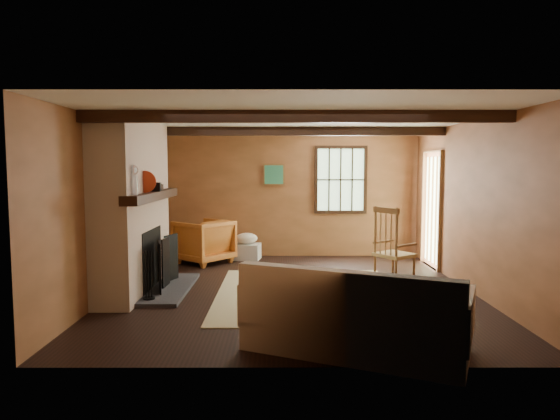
{
  "coord_description": "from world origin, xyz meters",
  "views": [
    {
      "loc": [
        -0.19,
        -6.98,
        1.76
      ],
      "look_at": [
        -0.18,
        0.4,
        1.11
      ],
      "focal_mm": 32.0,
      "sensor_mm": 36.0,
      "label": 1
    }
  ],
  "objects_px": {
    "rocking_chair": "(393,252)",
    "sofa": "(355,321)",
    "armchair": "(204,241)",
    "laundry_basket": "(247,252)",
    "fireplace": "(135,213)"
  },
  "relations": [
    {
      "from": "sofa",
      "to": "laundry_basket",
      "type": "height_order",
      "value": "sofa"
    },
    {
      "from": "fireplace",
      "to": "laundry_basket",
      "type": "distance_m",
      "value": 2.91
    },
    {
      "from": "rocking_chair",
      "to": "sofa",
      "type": "bearing_deg",
      "value": 123.75
    },
    {
      "from": "fireplace",
      "to": "armchair",
      "type": "height_order",
      "value": "fireplace"
    },
    {
      "from": "fireplace",
      "to": "sofa",
      "type": "distance_m",
      "value": 3.72
    },
    {
      "from": "fireplace",
      "to": "rocking_chair",
      "type": "height_order",
      "value": "fireplace"
    },
    {
      "from": "rocking_chair",
      "to": "armchair",
      "type": "bearing_deg",
      "value": 24.29
    },
    {
      "from": "sofa",
      "to": "armchair",
      "type": "xyz_separation_m",
      "value": [
        -2.1,
        4.38,
        0.1
      ]
    },
    {
      "from": "fireplace",
      "to": "sofa",
      "type": "relative_size",
      "value": 1.05
    },
    {
      "from": "rocking_chair",
      "to": "laundry_basket",
      "type": "height_order",
      "value": "rocking_chair"
    },
    {
      "from": "fireplace",
      "to": "rocking_chair",
      "type": "distance_m",
      "value": 3.77
    },
    {
      "from": "fireplace",
      "to": "sofa",
      "type": "bearing_deg",
      "value": -40.7
    },
    {
      "from": "fireplace",
      "to": "rocking_chair",
      "type": "relative_size",
      "value": 2.03
    },
    {
      "from": "fireplace",
      "to": "sofa",
      "type": "height_order",
      "value": "fireplace"
    },
    {
      "from": "rocking_chair",
      "to": "laundry_basket",
      "type": "distance_m",
      "value": 3.11
    }
  ]
}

